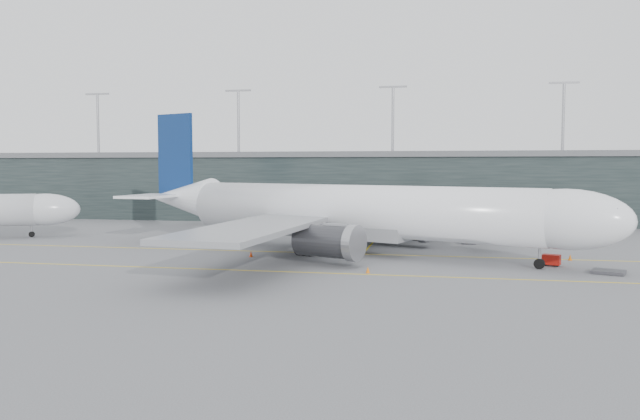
# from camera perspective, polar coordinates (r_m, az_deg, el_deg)

# --- Properties ---
(ground) EXTENTS (320.00, 320.00, 0.00)m
(ground) POSITION_cam_1_polar(r_m,az_deg,el_deg) (90.65, 1.08, -3.62)
(ground) COLOR #59585D
(ground) RESTS_ON ground
(taxiline_a) EXTENTS (160.00, 0.25, 0.02)m
(taxiline_a) POSITION_cam_1_polar(r_m,az_deg,el_deg) (86.74, 0.62, -3.96)
(taxiline_a) COLOR yellow
(taxiline_a) RESTS_ON ground
(taxiline_b) EXTENTS (160.00, 0.25, 0.02)m
(taxiline_b) POSITION_cam_1_polar(r_m,az_deg,el_deg) (71.25, -1.72, -5.71)
(taxiline_b) COLOR yellow
(taxiline_b) RESTS_ON ground
(taxiline_lead_main) EXTENTS (0.25, 60.00, 0.02)m
(taxiline_lead_main) POSITION_cam_1_polar(r_m,az_deg,el_deg) (109.66, 5.46, -2.31)
(taxiline_lead_main) COLOR yellow
(taxiline_lead_main) RESTS_ON ground
(terminal) EXTENTS (240.00, 36.00, 29.00)m
(terminal) POSITION_cam_1_polar(r_m,az_deg,el_deg) (147.38, 4.98, 2.27)
(terminal) COLOR black
(terminal) RESTS_ON ground
(main_aircraft) EXTENTS (71.07, 65.64, 20.70)m
(main_aircraft) POSITION_cam_1_polar(r_m,az_deg,el_deg) (86.27, 2.81, -0.14)
(main_aircraft) COLOR white
(main_aircraft) RESTS_ON ground
(jet_bridge) EXTENTS (8.53, 43.96, 6.70)m
(jet_bridge) POSITION_cam_1_polar(r_m,az_deg,el_deg) (113.23, 12.67, 0.35)
(jet_bridge) COLOR #29292E
(jet_bridge) RESTS_ON ground
(gse_cart) EXTENTS (2.34, 1.92, 1.38)m
(gse_cart) POSITION_cam_1_polar(r_m,az_deg,el_deg) (80.66, 20.40, -4.27)
(gse_cart) COLOR #A8130C
(gse_cart) RESTS_ON ground
(baggage_dolly) EXTENTS (4.20, 3.81, 0.34)m
(baggage_dolly) POSITION_cam_1_polar(r_m,az_deg,el_deg) (77.51, 24.87, -5.14)
(baggage_dolly) COLOR #39383E
(baggage_dolly) RESTS_ON ground
(uld_a) EXTENTS (2.20, 1.90, 1.76)m
(uld_a) POSITION_cam_1_polar(r_m,az_deg,el_deg) (99.91, -0.35, -2.38)
(uld_a) COLOR #323337
(uld_a) RESTS_ON ground
(uld_b) EXTENTS (1.83, 1.50, 1.60)m
(uld_b) POSITION_cam_1_polar(r_m,az_deg,el_deg) (102.50, 0.59, -2.26)
(uld_b) COLOR #323337
(uld_b) RESTS_ON ground
(uld_c) EXTENTS (1.97, 1.68, 1.59)m
(uld_c) POSITION_cam_1_polar(r_m,az_deg,el_deg) (101.18, 2.30, -2.35)
(uld_c) COLOR #323337
(uld_c) RESTS_ON ground
(cone_nose) EXTENTS (0.50, 0.50, 0.80)m
(cone_nose) POSITION_cam_1_polar(r_m,az_deg,el_deg) (86.21, 21.90, -4.04)
(cone_nose) COLOR #D6610B
(cone_nose) RESTS_ON ground
(cone_wing_stbd) EXTENTS (0.47, 0.47, 0.75)m
(cone_wing_stbd) POSITION_cam_1_polar(r_m,az_deg,el_deg) (70.84, 4.40, -5.48)
(cone_wing_stbd) COLOR orange
(cone_wing_stbd) RESTS_ON ground
(cone_wing_port) EXTENTS (0.44, 0.44, 0.70)m
(cone_wing_port) POSITION_cam_1_polar(r_m,az_deg,el_deg) (100.61, 6.77, -2.69)
(cone_wing_port) COLOR #DE5A0C
(cone_wing_port) RESTS_ON ground
(cone_tail) EXTENTS (0.50, 0.50, 0.80)m
(cone_tail) POSITION_cam_1_polar(r_m,az_deg,el_deg) (83.61, -6.33, -4.02)
(cone_tail) COLOR red
(cone_tail) RESTS_ON ground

